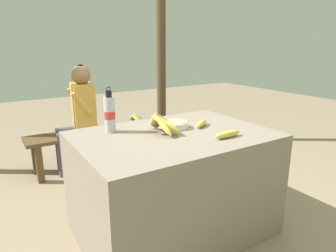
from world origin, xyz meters
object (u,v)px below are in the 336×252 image
object	(u,v)px
loose_banana_side	(202,124)
banana_bunch_ripe	(161,123)
support_post_far	(161,35)
seated_vendor	(79,112)
loose_banana_front	(228,134)
banana_bunch_green	(136,118)
wooden_bench	(100,135)
serving_bowl	(175,124)
water_bottle	(110,114)

from	to	relation	value
loose_banana_side	banana_bunch_ripe	bearing A→B (deg)	178.71
support_post_far	seated_vendor	bearing A→B (deg)	-160.35
loose_banana_front	banana_bunch_green	xyz separation A→B (m)	(0.20, 1.69, -0.28)
wooden_bench	seated_vendor	distance (m)	0.36
loose_banana_front	support_post_far	bearing A→B (deg)	69.58
banana_bunch_ripe	wooden_bench	size ratio (longest dim) A/B	0.21
banana_bunch_ripe	wooden_bench	distance (m)	1.47
loose_banana_front	support_post_far	world-z (taller)	support_post_far
seated_vendor	banana_bunch_green	bearing A→B (deg)	-169.36
banana_bunch_green	support_post_far	size ratio (longest dim) A/B	0.10
loose_banana_side	support_post_far	bearing A→B (deg)	67.28
serving_bowl	support_post_far	distance (m)	2.08
water_bottle	support_post_far	size ratio (longest dim) A/B	0.11
banana_bunch_ripe	banana_bunch_green	world-z (taller)	banana_bunch_ripe
seated_vendor	serving_bowl	bearing A→B (deg)	111.44
seated_vendor	banana_bunch_ripe	bearing A→B (deg)	104.70
loose_banana_side	seated_vendor	world-z (taller)	seated_vendor
wooden_bench	water_bottle	bearing A→B (deg)	-105.36
support_post_far	banana_bunch_ripe	bearing A→B (deg)	-121.02
water_bottle	loose_banana_side	distance (m)	0.64
serving_bowl	seated_vendor	xyz separation A→B (m)	(-0.30, 1.30, -0.13)
wooden_bench	support_post_far	size ratio (longest dim) A/B	0.54
loose_banana_front	serving_bowl	bearing A→B (deg)	112.79
loose_banana_front	support_post_far	distance (m)	2.34
wooden_bench	loose_banana_front	bearing A→B (deg)	-81.66
banana_bunch_ripe	loose_banana_front	xyz separation A→B (m)	(0.30, -0.30, -0.05)
wooden_bench	seated_vendor	world-z (taller)	seated_vendor
loose_banana_side	water_bottle	bearing A→B (deg)	159.99
seated_vendor	banana_bunch_green	xyz separation A→B (m)	(0.65, 0.02, -0.16)
banana_bunch_green	support_post_far	xyz separation A→B (m)	(0.59, 0.42, 0.92)
water_bottle	wooden_bench	world-z (taller)	water_bottle
wooden_bench	seated_vendor	bearing A→B (deg)	-172.85
banana_bunch_ripe	loose_banana_side	distance (m)	0.33
banana_bunch_ripe	seated_vendor	distance (m)	1.38
banana_bunch_ripe	banana_bunch_green	distance (m)	1.51
serving_bowl	seated_vendor	size ratio (longest dim) A/B	0.16
loose_banana_side	support_post_far	xyz separation A→B (m)	(0.76, 1.81, 0.64)
loose_banana_front	loose_banana_side	bearing A→B (deg)	85.26
wooden_bench	support_post_far	distance (m)	1.53
water_bottle	loose_banana_side	world-z (taller)	water_bottle
banana_bunch_ripe	water_bottle	world-z (taller)	water_bottle
seated_vendor	water_bottle	bearing A→B (deg)	92.53
loose_banana_side	wooden_bench	bearing A→B (deg)	100.99
serving_bowl	wooden_bench	world-z (taller)	serving_bowl
banana_bunch_ripe	support_post_far	distance (m)	2.19
banana_bunch_green	serving_bowl	bearing A→B (deg)	-104.73
water_bottle	seated_vendor	bearing A→B (deg)	84.07
wooden_bench	banana_bunch_green	bearing A→B (deg)	-0.12
loose_banana_front	banana_bunch_green	size ratio (longest dim) A/B	0.71
seated_vendor	support_post_far	bearing A→B (deg)	-151.89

